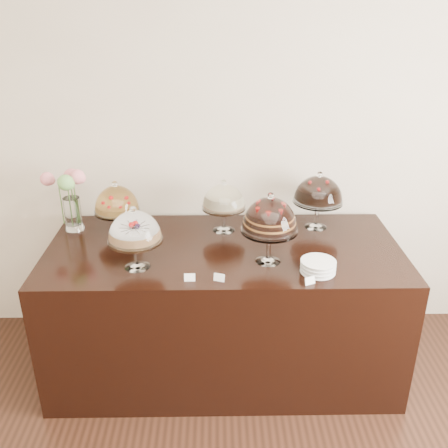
{
  "coord_description": "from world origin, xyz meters",
  "views": [
    {
      "loc": [
        -0.23,
        -0.32,
        2.32
      ],
      "look_at": [
        -0.19,
        2.4,
        1.08
      ],
      "focal_mm": 40.0,
      "sensor_mm": 36.0,
      "label": 1
    }
  ],
  "objects_px": {
    "plate_stack": "(318,267)",
    "flower_vase": "(69,193)",
    "display_counter": "(224,307)",
    "cake_stand_choco_layer": "(270,217)",
    "cake_stand_sugar_sponge": "(135,229)",
    "cake_stand_cheesecake": "(224,199)",
    "cake_stand_dark_choco": "(319,192)",
    "cake_stand_fruit_tart": "(116,202)"
  },
  "relations": [
    {
      "from": "cake_stand_choco_layer",
      "to": "cake_stand_fruit_tart",
      "type": "distance_m",
      "value": 1.03
    },
    {
      "from": "cake_stand_sugar_sponge",
      "to": "cake_stand_cheesecake",
      "type": "xyz_separation_m",
      "value": [
        0.51,
        0.49,
        -0.01
      ]
    },
    {
      "from": "display_counter",
      "to": "cake_stand_choco_layer",
      "type": "height_order",
      "value": "cake_stand_choco_layer"
    },
    {
      "from": "cake_stand_cheesecake",
      "to": "cake_stand_fruit_tart",
      "type": "relative_size",
      "value": 0.99
    },
    {
      "from": "cake_stand_dark_choco",
      "to": "plate_stack",
      "type": "relative_size",
      "value": 2.03
    },
    {
      "from": "plate_stack",
      "to": "flower_vase",
      "type": "bearing_deg",
      "value": 158.28
    },
    {
      "from": "display_counter",
      "to": "plate_stack",
      "type": "xyz_separation_m",
      "value": [
        0.53,
        -0.32,
        0.49
      ]
    },
    {
      "from": "cake_stand_choco_layer",
      "to": "cake_stand_fruit_tart",
      "type": "bearing_deg",
      "value": 156.71
    },
    {
      "from": "plate_stack",
      "to": "cake_stand_choco_layer",
      "type": "bearing_deg",
      "value": 152.88
    },
    {
      "from": "display_counter",
      "to": "cake_stand_fruit_tart",
      "type": "bearing_deg",
      "value": 162.2
    },
    {
      "from": "cake_stand_choco_layer",
      "to": "cake_stand_dark_choco",
      "type": "bearing_deg",
      "value": 52.13
    },
    {
      "from": "cake_stand_sugar_sponge",
      "to": "cake_stand_choco_layer",
      "type": "height_order",
      "value": "cake_stand_choco_layer"
    },
    {
      "from": "cake_stand_choco_layer",
      "to": "cake_stand_cheesecake",
      "type": "relative_size",
      "value": 1.22
    },
    {
      "from": "display_counter",
      "to": "cake_stand_sugar_sponge",
      "type": "height_order",
      "value": "cake_stand_sugar_sponge"
    },
    {
      "from": "plate_stack",
      "to": "cake_stand_sugar_sponge",
      "type": "bearing_deg",
      "value": 175.48
    },
    {
      "from": "cake_stand_sugar_sponge",
      "to": "cake_stand_choco_layer",
      "type": "distance_m",
      "value": 0.76
    },
    {
      "from": "display_counter",
      "to": "cake_stand_choco_layer",
      "type": "distance_m",
      "value": 0.8
    },
    {
      "from": "cake_stand_cheesecake",
      "to": "plate_stack",
      "type": "distance_m",
      "value": 0.8
    },
    {
      "from": "flower_vase",
      "to": "plate_stack",
      "type": "bearing_deg",
      "value": -21.72
    },
    {
      "from": "cake_stand_choco_layer",
      "to": "plate_stack",
      "type": "relative_size",
      "value": 2.25
    },
    {
      "from": "display_counter",
      "to": "cake_stand_dark_choco",
      "type": "distance_m",
      "value": 0.99
    },
    {
      "from": "cake_stand_cheesecake",
      "to": "plate_stack",
      "type": "xyz_separation_m",
      "value": [
        0.52,
        -0.57,
        -0.19
      ]
    },
    {
      "from": "cake_stand_dark_choco",
      "to": "flower_vase",
      "type": "height_order",
      "value": "flower_vase"
    },
    {
      "from": "display_counter",
      "to": "plate_stack",
      "type": "height_order",
      "value": "plate_stack"
    },
    {
      "from": "display_counter",
      "to": "cake_stand_cheesecake",
      "type": "distance_m",
      "value": 0.72
    },
    {
      "from": "cake_stand_sugar_sponge",
      "to": "flower_vase",
      "type": "distance_m",
      "value": 0.73
    },
    {
      "from": "flower_vase",
      "to": "plate_stack",
      "type": "distance_m",
      "value": 1.66
    },
    {
      "from": "cake_stand_fruit_tart",
      "to": "cake_stand_cheesecake",
      "type": "bearing_deg",
      "value": 2.31
    },
    {
      "from": "cake_stand_fruit_tart",
      "to": "flower_vase",
      "type": "height_order",
      "value": "flower_vase"
    },
    {
      "from": "display_counter",
      "to": "plate_stack",
      "type": "relative_size",
      "value": 11.4
    },
    {
      "from": "cake_stand_cheesecake",
      "to": "flower_vase",
      "type": "height_order",
      "value": "flower_vase"
    },
    {
      "from": "display_counter",
      "to": "plate_stack",
      "type": "distance_m",
      "value": 0.79
    },
    {
      "from": "cake_stand_cheesecake",
      "to": "cake_stand_dark_choco",
      "type": "relative_size",
      "value": 0.9
    },
    {
      "from": "cake_stand_sugar_sponge",
      "to": "plate_stack",
      "type": "bearing_deg",
      "value": -4.52
    },
    {
      "from": "display_counter",
      "to": "flower_vase",
      "type": "bearing_deg",
      "value": 164.12
    },
    {
      "from": "display_counter",
      "to": "cake_stand_fruit_tart",
      "type": "distance_m",
      "value": 0.99
    },
    {
      "from": "display_counter",
      "to": "cake_stand_dark_choco",
      "type": "bearing_deg",
      "value": 24.77
    },
    {
      "from": "cake_stand_cheesecake",
      "to": "flower_vase",
      "type": "bearing_deg",
      "value": 177.94
    },
    {
      "from": "cake_stand_dark_choco",
      "to": "flower_vase",
      "type": "distance_m",
      "value": 1.63
    },
    {
      "from": "flower_vase",
      "to": "cake_stand_choco_layer",
      "type": "bearing_deg",
      "value": -20.51
    },
    {
      "from": "cake_stand_dark_choco",
      "to": "display_counter",
      "type": "bearing_deg",
      "value": -155.23
    },
    {
      "from": "cake_stand_dark_choco",
      "to": "cake_stand_choco_layer",
      "type": "bearing_deg",
      "value": -127.87
    }
  ]
}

